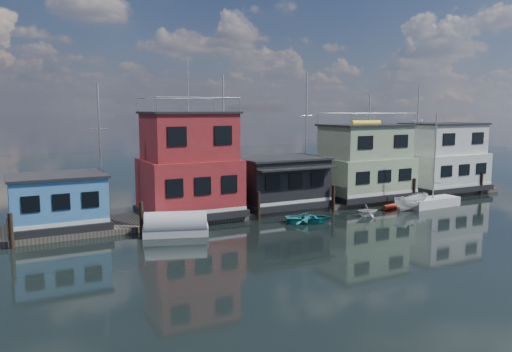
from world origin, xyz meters
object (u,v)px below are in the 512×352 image
houseboat_blue (58,201)px  houseboat_green (364,163)px  tarp_runabout (176,226)px  day_sailer (433,202)px  dinghy_teal (309,218)px  houseboat_white (442,158)px  red_kayak (394,206)px  houseboat_dark (280,181)px  houseboat_red (189,166)px  dinghy_white (367,210)px  motorboat (411,202)px

houseboat_blue → houseboat_green: 26.53m
tarp_runabout → day_sailer: 23.02m
dinghy_teal → houseboat_white: bearing=-52.7°
red_kayak → day_sailer: (3.45, -1.03, 0.24)m
houseboat_dark → dinghy_teal: bearing=-96.4°
day_sailer → red_kayak: bearing=161.6°
houseboat_blue → houseboat_dark: bearing=-0.1°
houseboat_blue → red_kayak: size_ratio=2.16×
houseboat_blue → houseboat_red: 9.69m
houseboat_white → dinghy_white: 15.61m
houseboat_white → tarp_runabout: bearing=-171.7°
houseboat_dark → day_sailer: (12.41, -5.11, -1.96)m
dinghy_teal → motorboat: size_ratio=0.97×
tarp_runabout → motorboat: (20.22, -1.05, 0.04)m
tarp_runabout → dinghy_teal: (10.00, -1.00, -0.29)m
houseboat_blue → day_sailer: 30.39m
motorboat → tarp_runabout: bearing=86.9°
red_kayak → day_sailer: bearing=-31.0°
houseboat_green → dinghy_teal: 11.43m
red_kayak → houseboat_blue: bearing=156.7°
houseboat_dark → red_kayak: houseboat_dark is taller
dinghy_white → motorboat: 4.89m
houseboat_green → dinghy_white: size_ratio=4.56×
houseboat_white → houseboat_red: bearing=-180.0°
houseboat_red → tarp_runabout: bearing=-120.9°
houseboat_blue → houseboat_green: bearing=0.0°
houseboat_green → motorboat: houseboat_green is taller
houseboat_blue → houseboat_green: (26.50, 0.00, 1.34)m
houseboat_red → dinghy_white: bearing=-23.7°
red_kayak → houseboat_dark: bearing=141.1°
houseboat_blue → houseboat_red: bearing=0.0°
houseboat_dark → tarp_runabout: (-10.59, -4.31, -1.77)m
houseboat_blue → houseboat_red: size_ratio=0.54×
houseboat_dark → day_sailer: bearing=-22.4°
dinghy_teal → dinghy_white: (5.34, -0.27, 0.13)m
houseboat_blue → houseboat_white: size_ratio=0.76×
red_kayak → day_sailer: day_sailer is taller
houseboat_red → houseboat_green: 17.01m
houseboat_red → tarp_runabout: (-2.59, -4.33, -3.45)m
houseboat_dark → day_sailer: day_sailer is taller
houseboat_dark → houseboat_white: size_ratio=0.88×
tarp_runabout → day_sailer: (23.00, -0.80, -0.19)m
houseboat_green → red_kayak: 5.28m
dinghy_teal → motorboat: (10.22, -0.05, 0.33)m
tarp_runabout → dinghy_teal: tarp_runabout is taller
red_kayak → motorboat: 1.52m
houseboat_blue → motorboat: 27.70m
red_kayak → day_sailer: 3.61m
red_kayak → houseboat_red: bearing=152.0°
houseboat_dark → dinghy_white: bearing=-49.6°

